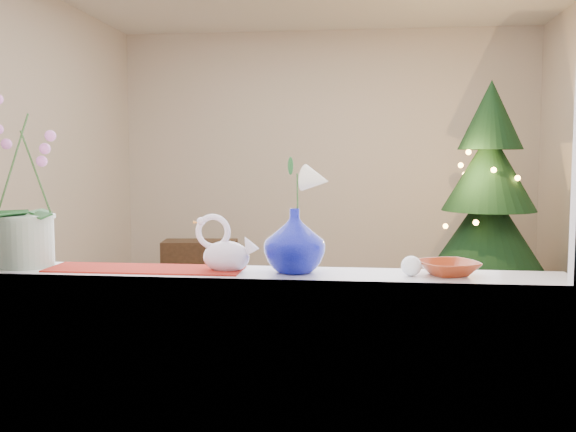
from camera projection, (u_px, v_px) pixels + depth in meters
name	position (u px, v px, depth m)	size (l,w,h in m)	color
ground	(307.00, 339.00, 4.68)	(5.00, 5.00, 0.00)	#372116
wall_back	(327.00, 155.00, 7.03)	(4.50, 0.10, 2.70)	beige
wall_front	(242.00, 148.00, 2.09)	(4.50, 0.10, 2.70)	beige
wall_left	(9.00, 154.00, 4.82)	(0.10, 5.00, 2.70)	beige
window_apron	(246.00, 414.00, 2.21)	(2.20, 0.08, 0.88)	white
windowsill	(250.00, 277.00, 2.25)	(2.20, 0.26, 0.04)	white
window_frame	(243.00, 40.00, 2.08)	(2.22, 0.06, 1.60)	white
runner	(145.00, 269.00, 2.30)	(0.70, 0.20, 0.01)	maroon
orchid_pot	(24.00, 181.00, 2.34)	(0.22, 0.22, 0.63)	silver
swan	(226.00, 245.00, 2.25)	(0.23, 0.10, 0.19)	silver
blue_vase	(295.00, 236.00, 2.23)	(0.25, 0.25, 0.26)	#050A70
lily	(295.00, 171.00, 2.21)	(0.14, 0.08, 0.19)	silver
paperweight	(411.00, 266.00, 2.17)	(0.07, 0.07, 0.07)	white
amber_dish	(448.00, 269.00, 2.19)	(0.17, 0.17, 0.04)	#983315
xmas_tree	(489.00, 193.00, 5.77)	(1.10, 1.10, 2.01)	black
side_table	(200.00, 268.00, 6.20)	(0.70, 0.35, 0.53)	black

